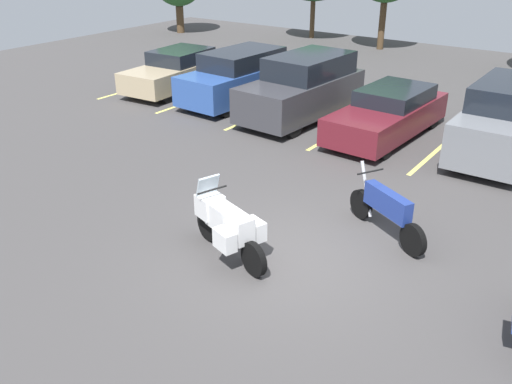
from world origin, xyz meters
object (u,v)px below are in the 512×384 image
object	(u,v)px
motorcycle_third	(386,210)
car_maroon	(388,114)
car_blue	(240,77)
motorcycle_touring	(227,224)
car_grey	(506,120)
car_charcoal	(303,88)
car_tan	(179,70)

from	to	relation	value
motorcycle_third	car_maroon	distance (m)	5.93
motorcycle_third	car_blue	size ratio (longest dim) A/B	0.43
motorcycle_touring	motorcycle_third	size ratio (longest dim) A/B	1.02
car_blue	car_maroon	bearing A→B (deg)	-3.81
car_maroon	car_grey	xyz separation A→B (m)	(3.08, 0.43, 0.28)
car_charcoal	car_grey	distance (m)	6.00
motorcycle_touring	car_blue	distance (m)	10.10
motorcycle_touring	car_maroon	world-z (taller)	same
car_maroon	car_charcoal	bearing A→B (deg)	179.00
motorcycle_touring	car_blue	world-z (taller)	car_blue
motorcycle_third	car_blue	distance (m)	9.87
car_maroon	car_grey	distance (m)	3.12
motorcycle_touring	car_maroon	size ratio (longest dim) A/B	0.44
car_charcoal	car_grey	xyz separation A→B (m)	(5.99, 0.38, -0.01)
motorcycle_third	car_maroon	bearing A→B (deg)	112.90
car_blue	car_tan	bearing A→B (deg)	-179.88
car_tan	car_charcoal	xyz separation A→B (m)	(5.60, -0.32, 0.26)
car_blue	car_grey	bearing A→B (deg)	0.34
motorcycle_touring	car_charcoal	bearing A→B (deg)	111.72
motorcycle_touring	motorcycle_third	distance (m)	3.16
motorcycle_touring	car_charcoal	xyz separation A→B (m)	(-3.14, 7.89, 0.33)
car_maroon	car_blue	bearing A→B (deg)	176.19
car_charcoal	motorcycle_touring	bearing A→B (deg)	-68.28
car_blue	motorcycle_third	bearing A→B (deg)	-36.27
car_tan	car_maroon	bearing A→B (deg)	-2.49
car_blue	car_charcoal	bearing A→B (deg)	-6.79
car_tan	motorcycle_third	bearing A→B (deg)	-28.32
car_blue	car_grey	size ratio (longest dim) A/B	0.98
motorcycle_touring	car_maroon	bearing A→B (deg)	91.69
motorcycle_third	car_blue	world-z (taller)	car_blue
car_maroon	car_tan	bearing A→B (deg)	177.51
car_blue	car_grey	xyz separation A→B (m)	(8.72, 0.05, 0.09)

